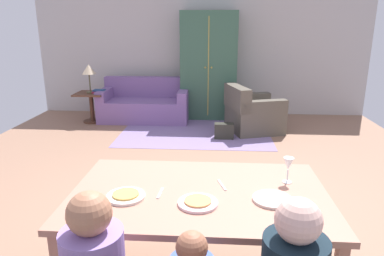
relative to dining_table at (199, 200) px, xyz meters
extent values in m
cube|color=#8C6650|center=(-0.21, 1.92, -0.70)|extent=(6.85, 6.78, 0.02)
cube|color=#BBB4B1|center=(-0.21, 5.36, 0.66)|extent=(6.85, 0.10, 2.70)
cube|color=#B0745F|center=(0.00, 0.00, 0.05)|extent=(1.70, 1.06, 0.04)
cube|color=#B0745F|center=(-0.79, 0.47, -0.33)|extent=(0.06, 0.06, 0.72)
cube|color=#B0745F|center=(0.79, 0.47, -0.33)|extent=(0.06, 0.06, 0.72)
cylinder|color=silver|center=(-0.47, -0.12, 0.08)|extent=(0.25, 0.25, 0.02)
cylinder|color=gold|center=(-0.47, -0.12, 0.09)|extent=(0.17, 0.17, 0.01)
cylinder|color=silver|center=(0.00, -0.18, 0.08)|extent=(0.25, 0.25, 0.02)
cylinder|color=#E0914F|center=(0.00, -0.18, 0.09)|extent=(0.17, 0.17, 0.01)
cylinder|color=silver|center=(0.47, -0.10, 0.08)|extent=(0.25, 0.25, 0.02)
cylinder|color=silver|center=(0.61, 0.18, 0.07)|extent=(0.06, 0.06, 0.01)
cylinder|color=silver|center=(0.61, 0.18, 0.12)|extent=(0.01, 0.01, 0.09)
cone|color=silver|center=(0.61, 0.18, 0.21)|extent=(0.07, 0.07, 0.09)
cube|color=silver|center=(-0.26, -0.05, 0.07)|extent=(0.03, 0.15, 0.01)
cube|color=silver|center=(0.15, 0.10, 0.07)|extent=(0.06, 0.17, 0.01)
sphere|color=#AA6F50|center=(-0.47, -0.75, 0.31)|extent=(0.21, 0.21, 0.21)
sphere|color=#A36447|center=(0.00, -0.75, 0.16)|extent=(0.15, 0.15, 0.15)
sphere|color=beige|center=(0.47, -0.75, 0.31)|extent=(0.21, 0.21, 0.21)
cube|color=gray|center=(-0.24, 3.82, -0.69)|extent=(2.60, 1.80, 0.01)
cube|color=#7A5994|center=(-1.29, 4.62, -0.48)|extent=(1.73, 0.84, 0.42)
cube|color=#7A5994|center=(-1.29, 4.96, -0.07)|extent=(1.73, 0.20, 0.40)
cube|color=#7A5994|center=(-2.07, 4.62, -0.17)|extent=(0.18, 0.84, 0.20)
cube|color=#7A5994|center=(-0.52, 4.62, -0.17)|extent=(0.18, 0.84, 0.20)
cube|color=#534D42|center=(0.81, 4.02, -0.48)|extent=(1.05, 1.06, 0.42)
cube|color=#534D42|center=(0.48, 3.92, -0.07)|extent=(0.44, 0.87, 0.40)
cube|color=#534D42|center=(0.90, 3.70, -0.17)|extent=(0.86, 0.42, 0.20)
cube|color=#534D42|center=(0.71, 4.34, -0.17)|extent=(0.86, 0.42, 0.20)
cube|color=#365C47|center=(-0.04, 4.97, 0.36)|extent=(1.10, 0.56, 2.10)
cube|color=gold|center=(-0.04, 4.68, 0.36)|extent=(0.02, 0.01, 1.89)
sphere|color=gold|center=(-0.10, 4.68, 0.36)|extent=(0.04, 0.04, 0.04)
sphere|color=gold|center=(0.02, 4.68, 0.36)|extent=(0.04, 0.04, 0.04)
cube|color=#503021|center=(-2.30, 4.42, -0.13)|extent=(0.56, 0.56, 0.03)
cylinder|color=#503021|center=(-2.30, 4.42, -0.42)|extent=(0.08, 0.08, 0.55)
cylinder|color=#503021|center=(-2.30, 4.42, -0.68)|extent=(0.36, 0.36, 0.03)
cylinder|color=#4D482B|center=(-2.30, 4.42, -0.10)|extent=(0.16, 0.16, 0.02)
cylinder|color=#4D482B|center=(-2.30, 4.42, 0.08)|extent=(0.02, 0.02, 0.34)
cone|color=beige|center=(-2.30, 4.42, 0.34)|extent=(0.26, 0.26, 0.18)
cube|color=maroon|center=(-2.14, 4.41, -0.10)|extent=(0.22, 0.16, 0.03)
cube|color=navy|center=(-2.14, 4.47, -0.07)|extent=(0.22, 0.16, 0.03)
cube|color=#2B2B23|center=(0.26, 3.52, -0.56)|extent=(0.32, 0.16, 0.26)
camera|label=1|loc=(0.09, -2.15, 1.13)|focal=33.04mm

